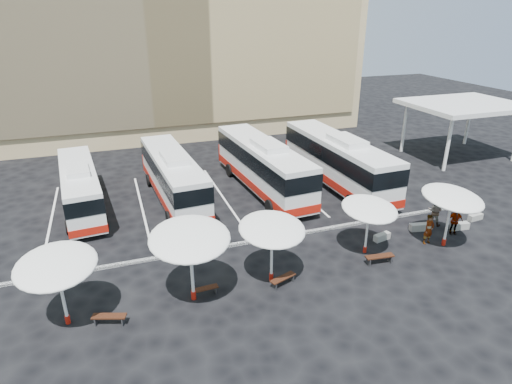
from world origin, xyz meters
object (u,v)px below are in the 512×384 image
object	(u,v)px
bus_2	(263,164)
wood_bench_1	(205,290)
sunshade_2	(272,229)
conc_bench_1	(419,227)
sunshade_1	(190,239)
conc_bench_3	(475,217)
sunshade_3	(369,209)
sunshade_0	(56,266)
conc_bench_2	(460,226)
bus_3	(337,159)
wood_bench_3	(380,257)
wood_bench_2	(283,279)
passenger_2	(455,221)
bus_0	(80,186)
wood_bench_0	(109,318)
bus_1	(173,175)
conc_bench_0	(382,237)
sunshade_4	(452,198)
passenger_0	(429,229)
passenger_3	(459,208)
passenger_1	(436,211)

from	to	relation	value
bus_2	wood_bench_1	bearing A→B (deg)	-125.96
sunshade_2	conc_bench_1	xyz separation A→B (m)	(10.98, 1.99, -2.77)
sunshade_1	conc_bench_3	world-z (taller)	sunshade_1
sunshade_1	wood_bench_1	distance (m)	3.12
sunshade_3	sunshade_0	bearing A→B (deg)	-176.72
wood_bench_1	conc_bench_2	xyz separation A→B (m)	(17.15, 1.40, -0.09)
bus_3	conc_bench_2	bearing A→B (deg)	-69.68
sunshade_2	wood_bench_3	size ratio (longest dim) A/B	2.30
wood_bench_3	wood_bench_2	bearing A→B (deg)	-179.04
sunshade_1	passenger_2	distance (m)	17.08
bus_0	conc_bench_1	world-z (taller)	bus_0
sunshade_1	wood_bench_0	distance (m)	5.00
bus_1	conc_bench_0	size ratio (longest dim) A/B	10.78
sunshade_3	wood_bench_1	size ratio (longest dim) A/B	2.78
bus_0	conc_bench_1	xyz separation A→B (m)	(20.49, -10.63, -1.52)
sunshade_2	sunshade_3	world-z (taller)	sunshade_2
wood_bench_0	conc_bench_0	xyz separation A→B (m)	(16.10, 2.53, -0.15)
wood_bench_3	sunshade_2	bearing A→B (deg)	175.32
sunshade_4	conc_bench_2	size ratio (longest dim) A/B	3.92
bus_1	wood_bench_0	world-z (taller)	bus_1
conc_bench_0	conc_bench_1	distance (m)	3.01
sunshade_0	sunshade_3	size ratio (longest dim) A/B	0.97
sunshade_1	wood_bench_3	xyz separation A→B (m)	(10.46, -0.26, -3.00)
sunshade_3	passenger_2	bearing A→B (deg)	0.97
sunshade_1	passenger_0	world-z (taller)	sunshade_1
sunshade_2	passenger_3	world-z (taller)	sunshade_2
bus_0	sunshade_3	bearing A→B (deg)	-42.25
bus_1	bus_3	size ratio (longest dim) A/B	0.90
sunshade_0	conc_bench_0	distance (m)	18.21
bus_1	conc_bench_0	xyz separation A→B (m)	(11.07, -10.38, -1.74)
bus_2	sunshade_2	bearing A→B (deg)	-112.04
conc_bench_2	passenger_0	bearing A→B (deg)	-166.42
sunshade_2	sunshade_3	distance (m)	6.24
bus_2	passenger_2	size ratio (longest dim) A/B	7.33
bus_1	bus_3	bearing A→B (deg)	-9.86
wood_bench_0	bus_1	bearing A→B (deg)	68.70
sunshade_1	wood_bench_1	bearing A→B (deg)	12.21
conc_bench_3	conc_bench_1	bearing A→B (deg)	179.90
bus_0	sunshade_3	distance (m)	19.68
passenger_0	wood_bench_2	bearing A→B (deg)	178.48
bus_0	passenger_2	distance (m)	25.11
passenger_1	passenger_0	bearing A→B (deg)	95.17
conc_bench_1	passenger_2	world-z (taller)	passenger_2
wood_bench_2	wood_bench_3	distance (m)	5.87
sunshade_1	wood_bench_1	size ratio (longest dim) A/B	2.93
conc_bench_3	passenger_3	bearing A→B (deg)	151.73
conc_bench_2	bus_1	bearing A→B (deg)	147.00
passenger_0	passenger_1	xyz separation A→B (m)	(2.10, 1.87, 0.02)
conc_bench_0	wood_bench_1	bearing A→B (deg)	-170.95
sunshade_2	wood_bench_1	xyz separation A→B (m)	(-3.59, -0.13, -2.69)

